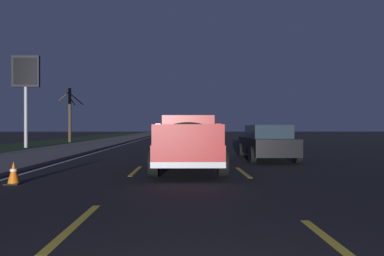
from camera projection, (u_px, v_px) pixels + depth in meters
ground at (186, 144)px, 28.62m from camera, size 144.00×144.00×0.00m
sidewalk_shoulder at (100, 143)px, 28.46m from camera, size 108.00×4.00×0.12m
grass_verge at (41, 144)px, 28.35m from camera, size 108.00×6.00×0.01m
lane_markings at (154, 142)px, 31.87m from camera, size 108.00×7.04×0.01m
pickup_truck at (188, 141)px, 11.50m from camera, size 5.44×2.32×1.87m
sedan_black at (267, 142)px, 14.69m from camera, size 4.43×2.07×1.54m
sedan_blue at (184, 137)px, 21.17m from camera, size 4.44×2.09×1.54m
gas_price_sign at (26, 79)px, 23.29m from camera, size 0.27×1.90×6.46m
bare_tree_far at (70, 113)px, 31.58m from camera, size 1.37×2.13×5.15m
traffic_cone_near at (14, 173)px, 8.46m from camera, size 0.36×0.36×0.58m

